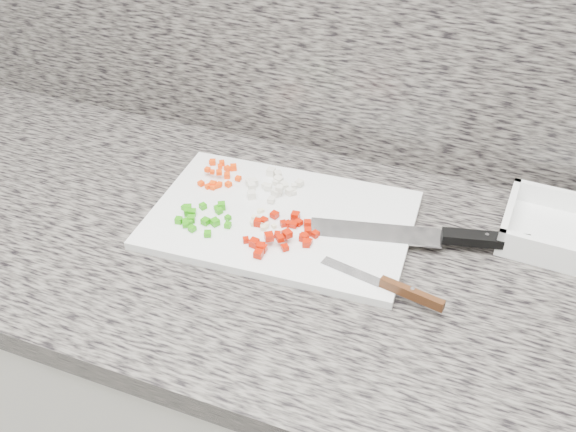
% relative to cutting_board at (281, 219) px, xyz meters
% --- Properties ---
extents(cabinet, '(3.92, 0.62, 0.86)m').
position_rel_cutting_board_xyz_m(cabinet, '(0.07, -0.05, -0.48)').
color(cabinet, silver).
rests_on(cabinet, ground).
extents(countertop, '(3.96, 0.64, 0.04)m').
position_rel_cutting_board_xyz_m(countertop, '(0.07, -0.05, -0.03)').
color(countertop, '#645F58').
rests_on(countertop, cabinet).
extents(backsplash, '(3.92, 0.02, 0.60)m').
position_rel_cutting_board_xyz_m(backsplash, '(0.07, 0.25, 0.29)').
color(backsplash, '#645F58').
rests_on(backsplash, countertop).
extents(cutting_board, '(0.45, 0.31, 0.01)m').
position_rel_cutting_board_xyz_m(cutting_board, '(0.00, 0.00, 0.00)').
color(cutting_board, white).
rests_on(cutting_board, countertop).
extents(carrot_pile, '(0.08, 0.09, 0.02)m').
position_rel_cutting_board_xyz_m(carrot_pile, '(-0.15, 0.07, 0.01)').
color(carrot_pile, '#FF3F05').
rests_on(carrot_pile, cutting_board).
extents(onion_pile, '(0.10, 0.10, 0.02)m').
position_rel_cutting_board_xyz_m(onion_pile, '(-0.05, 0.07, 0.01)').
color(onion_pile, silver).
rests_on(onion_pile, cutting_board).
extents(green_pepper_pile, '(0.10, 0.09, 0.01)m').
position_rel_cutting_board_xyz_m(green_pepper_pile, '(-0.12, -0.06, 0.01)').
color(green_pepper_pile, '#29970D').
rests_on(green_pepper_pile, cutting_board).
extents(red_pepper_pile, '(0.11, 0.12, 0.02)m').
position_rel_cutting_board_xyz_m(red_pepper_pile, '(0.02, -0.05, 0.01)').
color(red_pepper_pile, '#B31402').
rests_on(red_pepper_pile, cutting_board).
extents(garlic_pile, '(0.05, 0.05, 0.01)m').
position_rel_cutting_board_xyz_m(garlic_pile, '(-0.02, -0.03, 0.01)').
color(garlic_pile, beige).
rests_on(garlic_pile, cutting_board).
extents(chef_knife, '(0.35, 0.11, 0.02)m').
position_rel_cutting_board_xyz_m(chef_knife, '(0.27, 0.04, 0.01)').
color(chef_knife, white).
rests_on(chef_knife, cutting_board).
extents(paring_knife, '(0.19, 0.05, 0.02)m').
position_rel_cutting_board_xyz_m(paring_knife, '(0.22, -0.11, 0.01)').
color(paring_knife, white).
rests_on(paring_knife, cutting_board).
extents(tray, '(0.23, 0.17, 0.05)m').
position_rel_cutting_board_xyz_m(tray, '(0.46, 0.12, 0.01)').
color(tray, white).
rests_on(tray, countertop).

